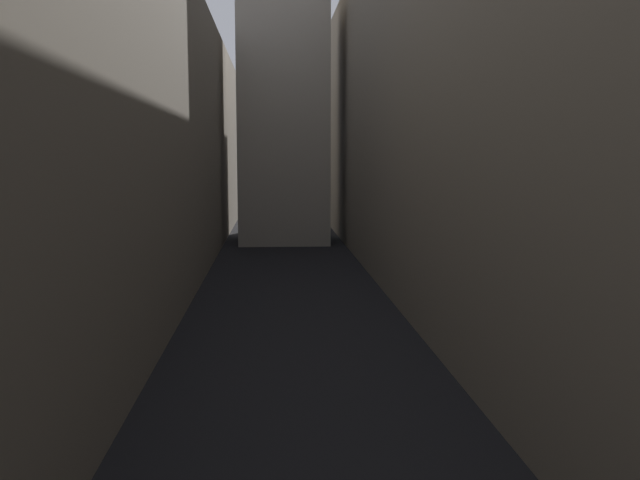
% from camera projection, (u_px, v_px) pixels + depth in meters
% --- Properties ---
extents(ground_plane, '(264.00, 264.00, 0.00)m').
position_uv_depth(ground_plane, '(291.00, 293.00, 40.19)').
color(ground_plane, black).
extents(building_block_left, '(10.66, 108.00, 18.54)m').
position_uv_depth(building_block_left, '(104.00, 133.00, 40.33)').
color(building_block_left, '#756B5B').
rests_on(building_block_left, ground).
extents(building_block_right, '(15.90, 108.00, 22.79)m').
position_uv_depth(building_block_right, '(511.00, 99.00, 41.71)').
color(building_block_right, '#756B5B').
rests_on(building_block_right, ground).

